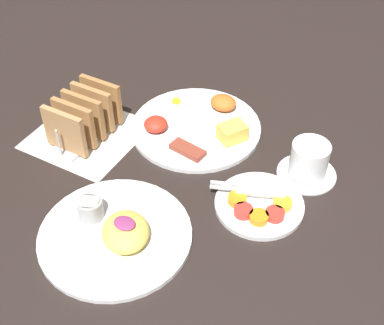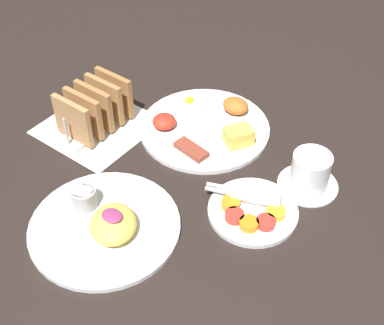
% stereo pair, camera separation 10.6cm
% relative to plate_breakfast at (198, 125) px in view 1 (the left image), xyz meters
% --- Properties ---
extents(ground_plane, '(3.00, 3.00, 0.00)m').
position_rel_plate_breakfast_xyz_m(ground_plane, '(0.01, -0.18, -0.01)').
color(ground_plane, black).
extents(napkin_flat, '(0.22, 0.22, 0.00)m').
position_rel_plate_breakfast_xyz_m(napkin_flat, '(-0.20, -0.14, -0.01)').
color(napkin_flat, white).
rests_on(napkin_flat, ground_plane).
extents(plate_breakfast, '(0.29, 0.29, 0.05)m').
position_rel_plate_breakfast_xyz_m(plate_breakfast, '(0.00, 0.00, 0.00)').
color(plate_breakfast, white).
rests_on(plate_breakfast, ground_plane).
extents(plate_condiments, '(0.19, 0.17, 0.04)m').
position_rel_plate_breakfast_xyz_m(plate_condiments, '(0.21, -0.15, 0.00)').
color(plate_condiments, white).
rests_on(plate_condiments, ground_plane).
extents(plate_foreground, '(0.28, 0.28, 0.06)m').
position_rel_plate_breakfast_xyz_m(plate_foreground, '(0.02, -0.34, 0.00)').
color(plate_foreground, white).
rests_on(plate_foreground, ground_plane).
extents(toast_rack, '(0.10, 0.18, 0.10)m').
position_rel_plate_breakfast_xyz_m(toast_rack, '(-0.20, -0.14, 0.04)').
color(toast_rack, '#B7B7BC').
rests_on(toast_rack, ground_plane).
extents(coffee_cup, '(0.12, 0.12, 0.08)m').
position_rel_plate_breakfast_xyz_m(coffee_cup, '(0.26, -0.02, 0.03)').
color(coffee_cup, white).
rests_on(coffee_cup, ground_plane).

